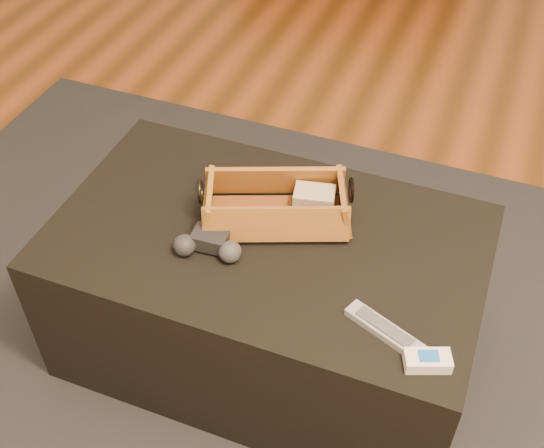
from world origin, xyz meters
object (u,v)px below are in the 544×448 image
(wicker_basket, at_px, (276,206))
(game_controller, at_px, (209,245))
(ottoman, at_px, (267,294))
(tv_remote, at_px, (268,216))
(silver_remote, at_px, (384,329))
(cream_gadget, at_px, (428,361))

(wicker_basket, bearing_deg, game_controller, -122.55)
(ottoman, distance_m, game_controller, 0.27)
(game_controller, bearing_deg, tv_remote, 57.31)
(wicker_basket, distance_m, game_controller, 0.19)
(ottoman, height_order, game_controller, game_controller)
(tv_remote, xyz_separation_m, wicker_basket, (0.01, 0.02, 0.02))
(game_controller, relative_size, silver_remote, 0.91)
(tv_remote, bearing_deg, wicker_basket, 30.87)
(tv_remote, relative_size, cream_gadget, 1.83)
(ottoman, relative_size, wicker_basket, 2.61)
(cream_gadget, bearing_deg, silver_remote, 154.21)
(ottoman, bearing_deg, tv_remote, 106.75)
(tv_remote, bearing_deg, ottoman, -100.87)
(tv_remote, height_order, game_controller, game_controller)
(game_controller, bearing_deg, ottoman, 44.58)
(tv_remote, distance_m, wicker_basket, 0.03)
(tv_remote, distance_m, silver_remote, 0.40)
(game_controller, height_order, silver_remote, game_controller)
(wicker_basket, height_order, cream_gadget, wicker_basket)
(ottoman, relative_size, silver_remote, 5.70)
(tv_remote, xyz_separation_m, cream_gadget, (0.43, -0.26, -0.01))
(ottoman, relative_size, game_controller, 6.23)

